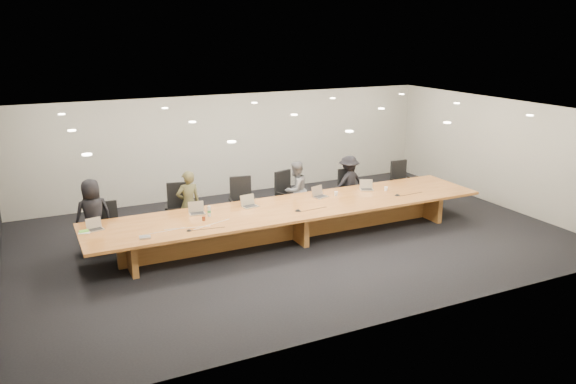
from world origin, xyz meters
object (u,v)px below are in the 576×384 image
chair_mid_right (289,195)px  mic_left (189,230)px  laptop_d (321,192)px  paper_cup_near (336,194)px  person_b (189,204)px  person_c (296,190)px  chair_far_right (402,182)px  paper_cup_far (386,189)px  person_d (349,183)px  laptop_b (197,208)px  mic_center (298,210)px  chair_far_left (109,225)px  water_bottle (209,211)px  person_a (93,215)px  conference_table (294,216)px  laptop_c (250,201)px  laptop_e (367,185)px  chair_right (349,190)px  laptop_a (95,224)px  chair_left (179,210)px  av_box (145,237)px  chair_mid_left (243,203)px  mic_right (397,195)px  amber_mug (204,218)px

chair_mid_right → mic_left: chair_mid_right is taller
laptop_d → paper_cup_near: 0.39m
paper_cup_near → person_b: bearing=164.9°
person_b → person_c: bearing=177.8°
chair_far_right → chair_mid_right: bearing=-178.0°
person_c → paper_cup_far: bearing=127.7°
chair_mid_right → person_d: 1.66m
chair_far_right → laptop_b: bearing=-168.1°
paper_cup_near → mic_center: bearing=-154.1°
chair_far_left → chair_far_right: 7.62m
water_bottle → paper_cup_near: bearing=2.9°
person_b → laptop_b: bearing=83.5°
person_a → laptop_d: bearing=161.5°
person_b → chair_mid_right: bearing=179.6°
conference_table → laptop_c: laptop_c is taller
chair_mid_right → water_bottle: (-2.43, -1.19, 0.26)m
chair_far_left → person_b: person_b is taller
mic_left → paper_cup_far: bearing=7.7°
laptop_e → person_a: bearing=-164.3°
laptop_e → water_bottle: 4.07m
person_c → water_bottle: 2.80m
person_c → water_bottle: bearing=1.6°
chair_far_left → laptop_b: laptop_b is taller
paper_cup_far → mic_center: bearing=-169.5°
conference_table → chair_far_left: size_ratio=9.01×
chair_right → mic_left: chair_right is taller
chair_far_right → laptop_a: size_ratio=3.83×
laptop_a → laptop_e: size_ratio=0.94×
chair_right → mic_center: 2.73m
person_a → mic_left: 2.35m
chair_left → person_b: size_ratio=0.79×
av_box → chair_mid_left: bearing=41.4°
av_box → mic_right: size_ratio=1.53×
chair_left → person_c: 2.90m
chair_mid_right → paper_cup_far: bearing=-48.3°
conference_table → person_d: size_ratio=6.33×
laptop_b → water_bottle: 0.31m
mic_left → person_b: bearing=74.4°
laptop_a → mic_left: bearing=-38.8°
conference_table → amber_mug: size_ratio=103.60×
paper_cup_far → person_a: bearing=170.8°
laptop_d → mic_right: (1.68, -0.66, -0.11)m
laptop_a → av_box: 1.15m
water_bottle → conference_table: bearing=-4.5°
amber_mug → paper_cup_near: bearing=6.3°
laptop_d → av_box: size_ratio=1.62×
chair_far_right → laptop_c: (-4.73, -0.84, 0.32)m
chair_far_left → av_box: size_ratio=4.89×
laptop_b → paper_cup_far: size_ratio=3.37×
chair_mid_left → mic_left: (-1.78, -1.71, 0.16)m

